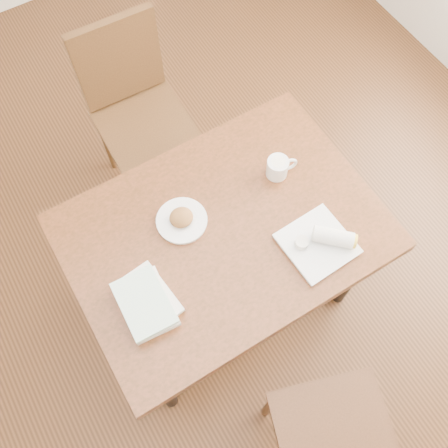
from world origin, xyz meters
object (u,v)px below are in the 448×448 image
table (224,239)px  plate_burrito (322,242)px  chair_far (135,103)px  coffee_mug (278,167)px  plate_scone (182,220)px  book_stack (146,302)px

table → plate_burrito: 0.38m
table → chair_far: bearing=87.9°
chair_far → coffee_mug: bearing=-70.2°
plate_scone → book_stack: size_ratio=0.76×
table → book_stack: 0.41m
coffee_mug → book_stack: 0.72m
book_stack → plate_burrito: bearing=-11.2°
plate_scone → plate_burrito: plate_burrito is taller
chair_far → plate_scone: 0.81m
coffee_mug → chair_far: bearing=109.8°
plate_burrito → chair_far: bearing=102.4°
coffee_mug → plate_scone: bearing=178.9°
coffee_mug → plate_burrito: size_ratio=0.49×
table → coffee_mug: 0.35m
chair_far → book_stack: (-0.41, -0.98, 0.23)m
chair_far → book_stack: 1.09m
book_stack → coffee_mug: bearing=17.0°
table → plate_scone: size_ratio=6.00×
book_stack → table: bearing=15.9°
plate_scone → coffee_mug: 0.43m
table → book_stack: size_ratio=4.58×
table → plate_burrito: plate_burrito is taller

